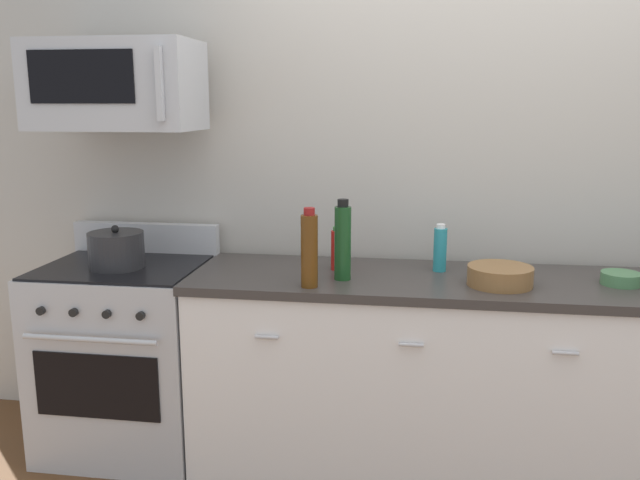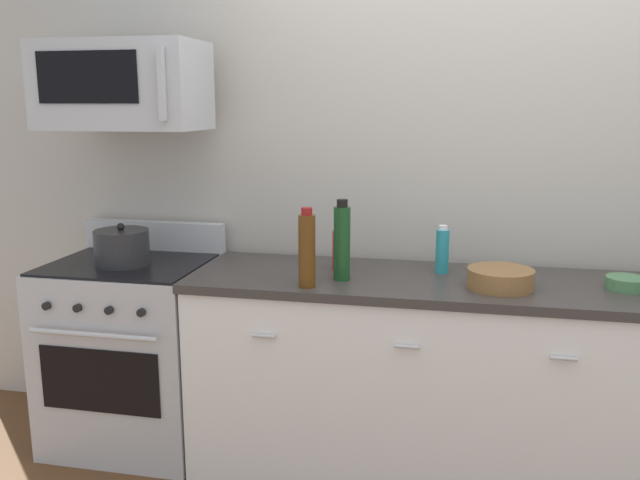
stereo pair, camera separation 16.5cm
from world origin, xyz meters
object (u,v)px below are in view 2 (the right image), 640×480
object	(u,v)px
bottle_wine_green	(342,242)
bowl_wooden_salad	(500,278)
microwave	(123,86)
bowl_green_glaze	(626,283)
stockpot	(122,247)
bottle_dish_soap	(442,250)
bottle_wine_amber	(307,250)
bottle_hot_sauce_red	(338,250)
range_oven	(134,351)

from	to	relation	value
bottle_wine_green	bowl_wooden_salad	size ratio (longest dim) A/B	1.29
microwave	bowl_green_glaze	distance (m)	2.37
microwave	bowl_wooden_salad	distance (m)	1.90
stockpot	bottle_dish_soap	bearing A→B (deg)	6.46
bottle_dish_soap	bowl_green_glaze	bearing A→B (deg)	-8.62
microwave	stockpot	bearing A→B (deg)	-90.13
bowl_green_glaze	stockpot	world-z (taller)	stockpot
bowl_wooden_salad	stockpot	bearing A→B (deg)	178.74
bottle_wine_green	bottle_wine_amber	xyz separation A→B (m)	(-0.12, -0.14, -0.01)
bottle_wine_green	bottle_wine_amber	bearing A→B (deg)	-131.18
microwave	bottle_dish_soap	distance (m)	1.65
bottle_hot_sauce_red	bottle_dish_soap	xyz separation A→B (m)	(0.47, 0.05, 0.01)
bottle_wine_green	bowl_green_glaze	xyz separation A→B (m)	(1.17, 0.10, -0.14)
bottle_hot_sauce_red	bottle_wine_amber	bearing A→B (deg)	-104.22
microwave	bottle_hot_sauce_red	distance (m)	1.25
microwave	range_oven	bearing A→B (deg)	-90.29
bottle_wine_amber	microwave	bearing A→B (deg)	163.38
bowl_green_glaze	stockpot	distance (m)	2.23
bottle_wine_green	bottle_wine_amber	world-z (taller)	bottle_wine_green
range_oven	microwave	size ratio (longest dim) A/B	1.44
bowl_green_glaze	bowl_wooden_salad	xyz separation A→B (m)	(-0.51, -0.09, 0.02)
microwave	bowl_wooden_salad	world-z (taller)	microwave
bottle_wine_amber	bowl_green_glaze	bearing A→B (deg)	10.29
bottle_wine_amber	bowl_green_glaze	distance (m)	1.32
microwave	bottle_wine_green	world-z (taller)	microwave
range_oven	bowl_green_glaze	bearing A→B (deg)	0.01
bottle_wine_green	bottle_wine_amber	size ratio (longest dim) A/B	1.05
microwave	bottle_wine_green	size ratio (longest dim) A/B	2.12
bottle_hot_sauce_red	bottle_wine_amber	size ratio (longest dim) A/B	0.60
bottle_wine_green	bowl_green_glaze	distance (m)	1.18
bottle_wine_green	bowl_wooden_salad	distance (m)	0.68
bottle_dish_soap	stockpot	bearing A→B (deg)	-173.54
bottle_wine_amber	stockpot	bearing A→B (deg)	169.04
range_oven	bowl_wooden_salad	size ratio (longest dim) A/B	3.93
bottle_wine_green	stockpot	world-z (taller)	bottle_wine_green
range_oven	bottle_wine_amber	bearing A→B (deg)	-14.07
bottle_dish_soap	bowl_wooden_salad	bearing A→B (deg)	-40.01
microwave	bottle_hot_sauce_red	world-z (taller)	microwave
microwave	bottle_dish_soap	size ratio (longest dim) A/B	3.42
bottle_dish_soap	range_oven	bearing A→B (deg)	-175.59
bottle_wine_amber	bottle_dish_soap	size ratio (longest dim) A/B	1.53
stockpot	bottle_wine_green	bearing A→B (deg)	-2.25
bottle_wine_green	bowl_green_glaze	size ratio (longest dim) A/B	2.16
bowl_green_glaze	bowl_wooden_salad	bearing A→B (deg)	-169.76
range_oven	stockpot	bearing A→B (deg)	-90.00
bottle_hot_sauce_red	bottle_wine_green	bearing A→B (deg)	-74.44
microwave	bottle_hot_sauce_red	size ratio (longest dim) A/B	3.71
range_oven	bowl_wooden_salad	distance (m)	1.80
range_oven	bottle_wine_green	xyz separation A→B (m)	(1.06, -0.09, 0.62)
bottle_wine_green	bottle_dish_soap	distance (m)	0.47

